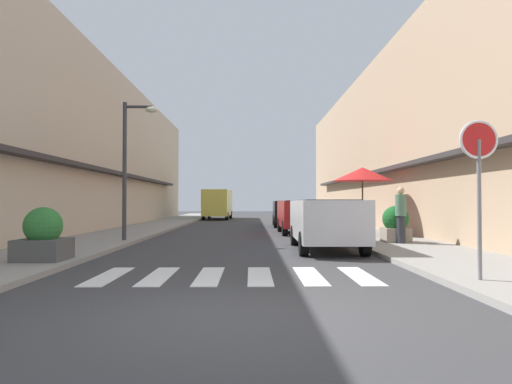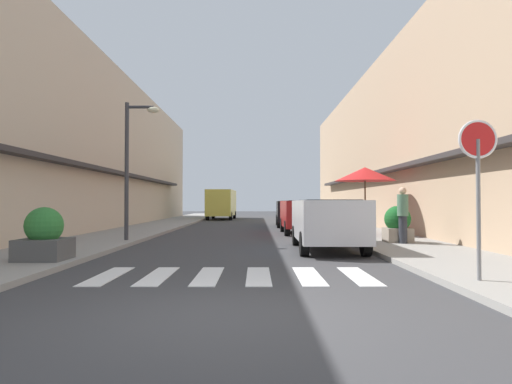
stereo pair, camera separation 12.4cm
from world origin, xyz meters
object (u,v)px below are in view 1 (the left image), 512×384
(round_street_sign, at_px, (479,157))
(street_lamp, at_px, (131,154))
(parked_car_far, at_px, (289,210))
(parked_car_mid, at_px, (300,213))
(planter_midblock, at_px, (396,224))
(pedestrian_walking_near, at_px, (401,213))
(delivery_van, at_px, (218,202))
(parked_car_near, at_px, (326,219))
(planter_corner, at_px, (43,237))
(cafe_umbrella, at_px, (362,174))

(round_street_sign, relative_size, street_lamp, 0.57)
(parked_car_far, relative_size, street_lamp, 0.96)
(parked_car_mid, height_order, planter_midblock, parked_car_mid)
(parked_car_mid, relative_size, pedestrian_walking_near, 2.30)
(parked_car_mid, bearing_deg, parked_car_far, 90.00)
(delivery_van, xyz_separation_m, planter_midblock, (7.31, -22.00, -0.71))
(parked_car_mid, distance_m, planter_midblock, 5.99)
(parked_car_mid, bearing_deg, parked_car_near, -90.00)
(delivery_van, xyz_separation_m, pedestrian_walking_near, (7.33, -22.46, -0.36))
(parked_car_far, xyz_separation_m, planter_midblock, (2.47, -11.27, -0.23))
(round_street_sign, relative_size, planter_midblock, 2.28)
(parked_car_far, distance_m, planter_corner, 17.13)
(planter_corner, bearing_deg, round_street_sign, -17.48)
(street_lamp, distance_m, pedestrian_walking_near, 9.05)
(cafe_umbrella, bearing_deg, street_lamp, -161.99)
(delivery_van, distance_m, planter_corner, 26.54)
(delivery_van, distance_m, pedestrian_walking_near, 23.63)
(street_lamp, height_order, planter_corner, street_lamp)
(planter_midblock, bearing_deg, pedestrian_walking_near, -87.83)
(planter_midblock, bearing_deg, delivery_van, 108.38)
(street_lamp, bearing_deg, delivery_van, 86.19)
(parked_car_far, height_order, street_lamp, street_lamp)
(street_lamp, height_order, pedestrian_walking_near, street_lamp)
(round_street_sign, relative_size, planter_corner, 2.26)
(parked_car_near, bearing_deg, parked_car_mid, 90.00)
(round_street_sign, bearing_deg, parked_car_mid, 97.27)
(parked_car_mid, xyz_separation_m, parked_car_far, (-0.00, 5.82, 0.00))
(parked_car_near, xyz_separation_m, street_lamp, (-6.25, 2.21, 2.10))
(planter_midblock, bearing_deg, round_street_sign, -97.00)
(planter_midblock, bearing_deg, parked_car_mid, 114.42)
(planter_corner, xyz_separation_m, planter_midblock, (9.26, 4.46, 0.05))
(delivery_van, distance_m, cafe_umbrella, 19.76)
(parked_car_near, bearing_deg, cafe_umbrella, 65.25)
(parked_car_far, bearing_deg, planter_corner, -113.32)
(parked_car_near, height_order, planter_corner, parked_car_near)
(parked_car_near, bearing_deg, planter_corner, -155.62)
(parked_car_far, bearing_deg, street_lamp, -120.88)
(parked_car_near, height_order, street_lamp, street_lamp)
(cafe_umbrella, height_order, planter_midblock, cafe_umbrella)
(planter_corner, relative_size, pedestrian_walking_near, 0.67)
(parked_car_mid, distance_m, cafe_umbrella, 3.35)
(parked_car_mid, relative_size, street_lamp, 0.86)
(delivery_van, bearing_deg, parked_car_mid, -73.71)
(delivery_van, height_order, planter_midblock, delivery_van)
(round_street_sign, xyz_separation_m, cafe_umbrella, (0.70, 10.70, 0.36))
(parked_car_mid, height_order, parked_car_far, same)
(delivery_van, relative_size, planter_midblock, 4.71)
(street_lamp, bearing_deg, cafe_umbrella, 18.01)
(parked_car_mid, relative_size, planter_midblock, 3.47)
(round_street_sign, distance_m, planter_midblock, 7.30)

